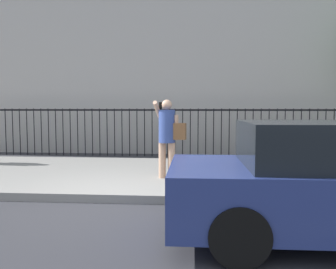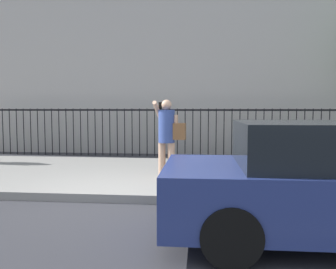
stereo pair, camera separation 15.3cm
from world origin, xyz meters
name	(u,v)px [view 1 (the left image)]	position (x,y,z in m)	size (l,w,h in m)	color
ground_plane	(116,204)	(0.00, 0.00, 0.00)	(60.00, 60.00, 0.00)	#333338
sidewalk	(138,175)	(0.00, 2.20, 0.07)	(28.00, 4.40, 0.15)	gray
building_facade	(163,2)	(0.00, 8.50, 5.82)	(28.00, 4.00, 11.64)	#BCB7B2
iron_fence	(156,126)	(0.00, 5.90, 1.02)	(12.03, 0.04, 1.60)	black
pedestrian_on_phone	(168,133)	(0.76, 1.52, 1.10)	(0.68, 0.49, 1.64)	tan
street_bench	(288,146)	(3.65, 3.27, 0.65)	(1.60, 0.45, 0.95)	brown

